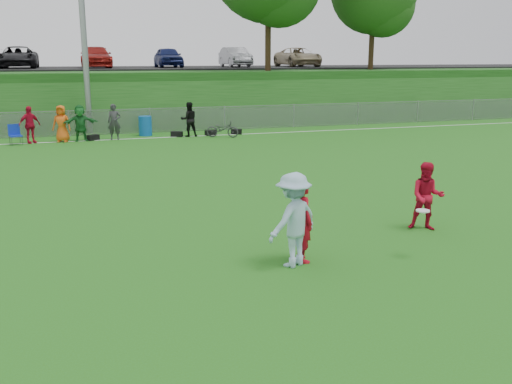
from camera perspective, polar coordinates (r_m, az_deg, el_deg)
name	(u,v)px	position (r m, az deg, el deg)	size (l,w,h in m)	color
ground	(286,260)	(11.28, 3.06, -6.78)	(120.00, 120.00, 0.00)	#276715
sideline_far	(156,138)	(28.40, -9.97, 5.36)	(60.00, 0.10, 0.01)	white
fence	(150,120)	(30.29, -10.55, 7.06)	(58.00, 0.06, 1.30)	gray
berm	(129,92)	(41.13, -12.63, 9.78)	(120.00, 18.00, 3.00)	#174714
parking_lot	(125,68)	(43.06, -13.00, 11.98)	(120.00, 12.00, 0.10)	black
car_row	(108,57)	(41.96, -14.56, 12.92)	(32.04, 5.18, 1.44)	white
spectator_row	(97,122)	(28.07, -15.61, 6.71)	(8.32, 0.83, 1.69)	red
gear_bags	(181,134)	(28.68, -7.54, 5.78)	(7.68, 0.54, 0.26)	black
player_red_left	(303,221)	(11.00, 4.73, -2.93)	(0.58, 0.38, 1.60)	#AF0C1B
player_red_center	(427,196)	(13.53, 16.73, -0.43)	(0.76, 0.59, 1.57)	#B70C26
player_blue	(293,220)	(10.72, 3.75, -2.79)	(1.17, 0.67, 1.80)	#9BC0D7
frisbee	(423,211)	(11.54, 16.35, -1.81)	(0.27, 0.27, 0.03)	white
recycling_bin	(145,126)	(29.28, -11.01, 6.51)	(0.65, 0.65, 0.97)	#0F53A8
camp_chair	(16,139)	(27.94, -22.89, 4.92)	(0.63, 0.64, 0.91)	#102AB1
bicycle	(222,129)	(28.17, -3.37, 6.32)	(0.55, 1.58, 0.83)	#2B2B2D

